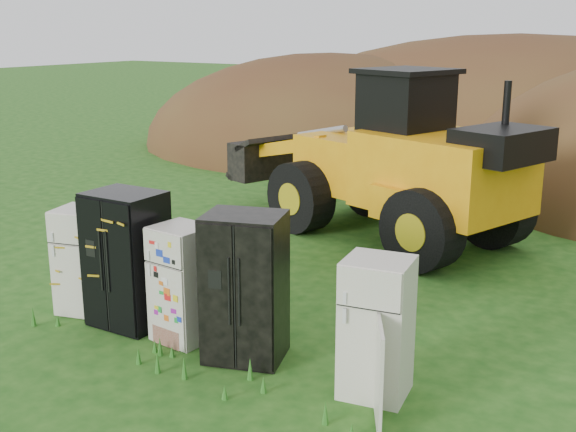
% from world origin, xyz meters
% --- Properties ---
extents(ground, '(120.00, 120.00, 0.00)m').
position_xyz_m(ground, '(0.00, 0.00, 0.00)').
color(ground, '#1C4E14').
rests_on(ground, ground).
extents(fridge_leftmost, '(0.86, 0.84, 1.60)m').
position_xyz_m(fridge_leftmost, '(-2.55, -0.04, 0.80)').
color(fridge_leftmost, silver).
rests_on(fridge_leftmost, ground).
extents(fridge_black_side, '(1.04, 0.83, 1.96)m').
position_xyz_m(fridge_black_side, '(-1.64, -0.04, 0.98)').
color(fridge_black_side, black).
rests_on(fridge_black_side, ground).
extents(fridge_sticker, '(0.77, 0.72, 1.62)m').
position_xyz_m(fridge_sticker, '(-0.62, -0.03, 0.81)').
color(fridge_sticker, silver).
rests_on(fridge_sticker, ground).
extents(fridge_dark_mid, '(1.19, 1.07, 1.93)m').
position_xyz_m(fridge_dark_mid, '(0.42, -0.04, 0.97)').
color(fridge_dark_mid, black).
rests_on(fridge_dark_mid, ground).
extents(fridge_open_door, '(0.85, 0.81, 1.66)m').
position_xyz_m(fridge_open_door, '(2.27, -0.02, 0.83)').
color(fridge_open_door, silver).
rests_on(fridge_open_door, ground).
extents(wheel_loader, '(7.59, 4.85, 3.41)m').
position_xyz_m(wheel_loader, '(-0.84, 6.19, 1.71)').
color(wheel_loader, '#F2A210').
rests_on(wheel_loader, ground).
extents(dirt_mound_left, '(14.17, 10.63, 6.64)m').
position_xyz_m(dirt_mound_left, '(-6.63, 14.79, 0.00)').
color(dirt_mound_left, '#4F2A19').
rests_on(dirt_mound_left, ground).
extents(dirt_mound_back, '(19.94, 13.30, 7.92)m').
position_xyz_m(dirt_mound_back, '(-1.15, 17.85, 0.00)').
color(dirt_mound_back, '#4F2A19').
rests_on(dirt_mound_back, ground).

